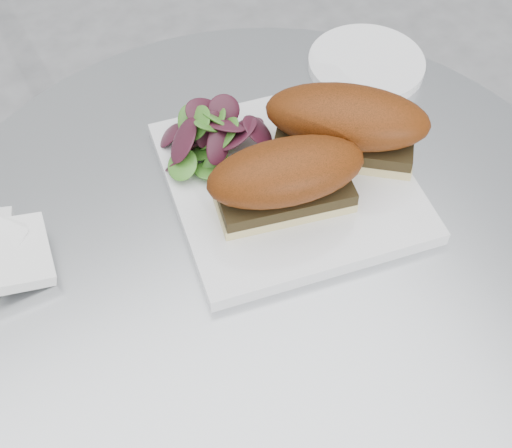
{
  "coord_description": "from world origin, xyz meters",
  "views": [
    {
      "loc": [
        -0.21,
        -0.35,
        1.3
      ],
      "look_at": [
        -0.01,
        0.01,
        0.77
      ],
      "focal_mm": 50.0,
      "sensor_mm": 36.0,
      "label": 1
    }
  ],
  "objects": [
    {
      "name": "table",
      "position": [
        0.0,
        0.0,
        0.49
      ],
      "size": [
        0.7,
        0.7,
        0.73
      ],
      "color": "#B8BBC0",
      "rests_on": "ground"
    },
    {
      "name": "plate",
      "position": [
        0.06,
        0.06,
        0.74
      ],
      "size": [
        0.28,
        0.28,
        0.02
      ],
      "primitive_type": "cube",
      "rotation": [
        0.0,
        0.0,
        -0.18
      ],
      "color": "white",
      "rests_on": "table"
    },
    {
      "name": "sandwich_left",
      "position": [
        0.03,
        0.03,
        0.79
      ],
      "size": [
        0.17,
        0.1,
        0.08
      ],
      "rotation": [
        0.0,
        0.0,
        -0.23
      ],
      "color": "#CDB880",
      "rests_on": "plate"
    },
    {
      "name": "sandwich_right",
      "position": [
        0.12,
        0.06,
        0.79
      ],
      "size": [
        0.18,
        0.16,
        0.08
      ],
      "rotation": [
        0.0,
        0.0,
        -0.68
      ],
      "color": "#CDB880",
      "rests_on": "plate"
    },
    {
      "name": "salad",
      "position": [
        0.0,
        0.13,
        0.77
      ],
      "size": [
        0.1,
        0.1,
        0.05
      ],
      "primitive_type": null,
      "color": "#589430",
      "rests_on": "plate"
    },
    {
      "name": "saucer",
      "position": [
        0.24,
        0.18,
        0.74
      ],
      "size": [
        0.14,
        0.14,
        0.01
      ],
      "primitive_type": "cylinder",
      "color": "white",
      "rests_on": "table"
    }
  ]
}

